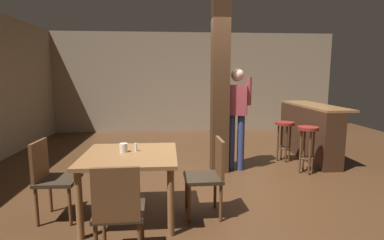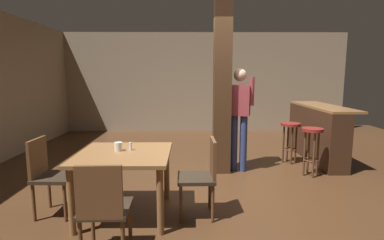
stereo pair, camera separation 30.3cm
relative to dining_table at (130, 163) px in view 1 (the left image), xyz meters
The scene contains 13 objects.
ground_plane 1.60m from the dining_table, 35.13° to the left, with size 10.80×10.80×0.00m, color #422816.
wall_back 5.53m from the dining_table, 77.37° to the left, with size 8.00×0.10×2.80m, color gray.
pillar 2.17m from the dining_table, 50.92° to the left, with size 0.28×0.28×2.80m, color #422816.
dining_table is the anchor object (origin of this frame).
chair_south 0.90m from the dining_table, 89.46° to the right, with size 0.43×0.43×0.89m.
chair_east 0.90m from the dining_table, ahead, with size 0.43×0.43×0.89m.
chair_west 0.89m from the dining_table, behind, with size 0.43×0.43×0.89m.
napkin_cup 0.20m from the dining_table, 136.33° to the left, with size 0.09×0.09×0.10m, color silver.
salt_shaker 0.20m from the dining_table, 62.04° to the left, with size 0.03×0.03×0.09m, color silver.
standing_person 2.28m from the dining_table, 45.69° to the left, with size 0.47×0.29×1.72m.
bar_counter 3.93m from the dining_table, 36.02° to the left, with size 0.56×1.97×1.04m.
bar_stool_near 3.01m from the dining_table, 26.33° to the left, with size 0.33×0.33×0.78m.
bar_stool_mid 3.32m from the dining_table, 38.55° to the left, with size 0.35×0.35×0.74m.
Camera 1 is at (-0.76, -4.13, 1.61)m, focal length 28.00 mm.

